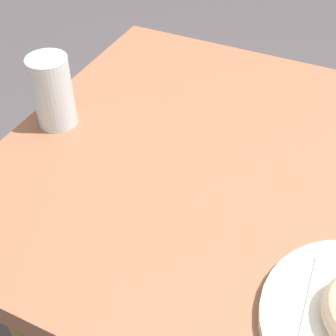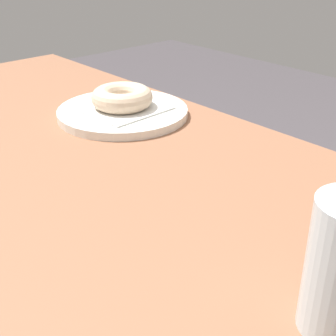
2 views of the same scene
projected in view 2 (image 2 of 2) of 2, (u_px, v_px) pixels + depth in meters
The scene contains 4 objects.
table at pixel (41, 220), 0.73m from camera, with size 1.04×0.66×0.71m.
plate_sugar_ring at pixel (123, 112), 0.82m from camera, with size 0.22×0.22×0.01m, color white.
napkin_sugar_ring at pixel (123, 108), 0.81m from camera, with size 0.13×0.13×0.00m, color white.
donut_sugar_ring at pixel (122, 97), 0.81m from camera, with size 0.10×0.10×0.03m, color beige.
Camera 2 is at (0.59, -0.27, 1.00)m, focal length 51.26 mm.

